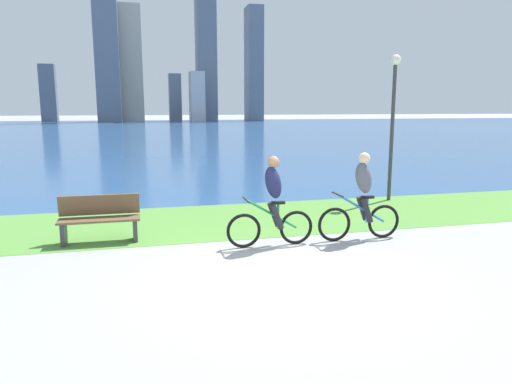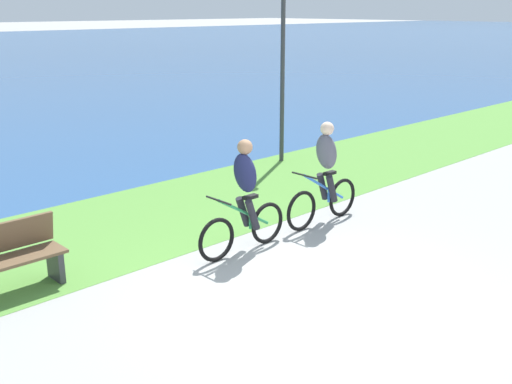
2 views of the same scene
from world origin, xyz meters
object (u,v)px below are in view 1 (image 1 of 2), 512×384
Objects in this scene: cyclist_lead at (272,202)px; cyclist_trailing at (362,197)px; bench_near_path at (100,219)px; lamppost_tall at (393,107)px.

cyclist_trailing is (1.80, 0.00, 0.00)m from cyclist_lead.
cyclist_lead reaches higher than bench_near_path.
bench_near_path is (-3.13, 1.05, -0.39)m from cyclist_lead.
cyclist_trailing is at bearing 0.00° from cyclist_lead.
cyclist_lead is at bearing -18.61° from bench_near_path.
cyclist_trailing is at bearing -12.07° from bench_near_path.
lamppost_tall is at bearing 17.78° from bench_near_path.
lamppost_tall is at bearing 38.39° from cyclist_lead.
cyclist_lead is 0.99× the size of cyclist_trailing.
lamppost_tall is (2.56, 3.45, 1.73)m from cyclist_trailing.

